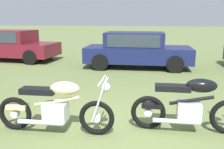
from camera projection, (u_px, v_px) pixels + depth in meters
name	position (u px, v px, depth m)	size (l,w,h in m)	color
ground_plane	(116.00, 135.00, 4.22)	(120.00, 120.00, 0.00)	olive
motorcycle_cream	(56.00, 107.00, 4.21)	(2.11, 0.64, 1.02)	black
motorcycle_black	(189.00, 105.00, 4.24)	(1.99, 0.64, 1.02)	black
car_burgundy	(9.00, 44.00, 11.55)	(4.52, 2.09, 1.43)	maroon
car_navy	(136.00, 48.00, 9.82)	(4.25, 1.87, 1.43)	#161E4C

